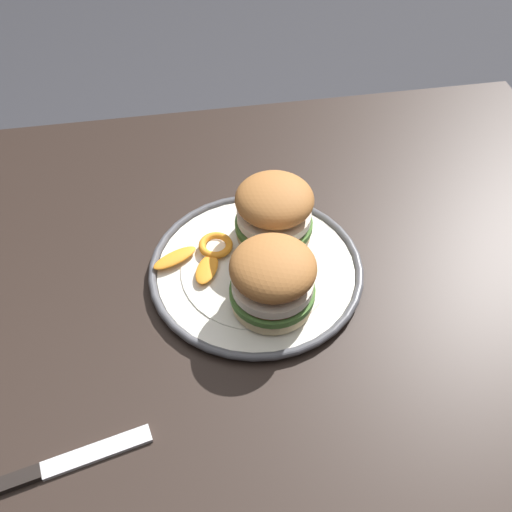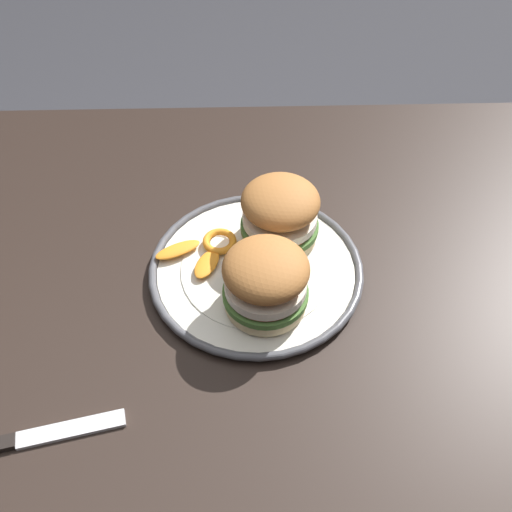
# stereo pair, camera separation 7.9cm
# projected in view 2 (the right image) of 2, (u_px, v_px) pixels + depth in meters

# --- Properties ---
(ground_plane) EXTENTS (8.00, 8.00, 0.00)m
(ground_plane) POSITION_uv_depth(u_px,v_px,m) (253.00, 484.00, 1.43)
(ground_plane) COLOR #333338
(dining_table) EXTENTS (1.22, 0.93, 0.75)m
(dining_table) POSITION_uv_depth(u_px,v_px,m) (252.00, 330.00, 0.95)
(dining_table) COLOR black
(dining_table) RESTS_ON ground
(dinner_plate) EXTENTS (0.32, 0.32, 0.02)m
(dinner_plate) POSITION_uv_depth(u_px,v_px,m) (256.00, 270.00, 0.88)
(dinner_plate) COLOR silver
(dinner_plate) RESTS_ON dining_table
(sandwich_half_left) EXTENTS (0.14, 0.14, 0.10)m
(sandwich_half_left) POSITION_uv_depth(u_px,v_px,m) (280.00, 213.00, 0.88)
(sandwich_half_left) COLOR beige
(sandwich_half_left) RESTS_ON dinner_plate
(sandwich_half_right) EXTENTS (0.15, 0.15, 0.10)m
(sandwich_half_right) POSITION_uv_depth(u_px,v_px,m) (266.00, 280.00, 0.79)
(sandwich_half_right) COLOR beige
(sandwich_half_right) RESTS_ON dinner_plate
(orange_peel_curled) EXTENTS (0.07, 0.07, 0.01)m
(orange_peel_curled) POSITION_uv_depth(u_px,v_px,m) (220.00, 242.00, 0.90)
(orange_peel_curled) COLOR orange
(orange_peel_curled) RESTS_ON dinner_plate
(orange_peel_strip_long) EXTENTS (0.05, 0.07, 0.01)m
(orange_peel_strip_long) POSITION_uv_depth(u_px,v_px,m) (207.00, 264.00, 0.87)
(orange_peel_strip_long) COLOR orange
(orange_peel_strip_long) RESTS_ON dinner_plate
(orange_peel_strip_short) EXTENTS (0.08, 0.05, 0.01)m
(orange_peel_strip_short) POSITION_uv_depth(u_px,v_px,m) (178.00, 250.00, 0.89)
(orange_peel_strip_short) COLOR orange
(orange_peel_strip_short) RESTS_ON dinner_plate
(table_knife) EXTENTS (0.22, 0.07, 0.01)m
(table_knife) POSITION_uv_depth(u_px,v_px,m) (20.00, 441.00, 0.71)
(table_knife) COLOR silver
(table_knife) RESTS_ON dining_table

